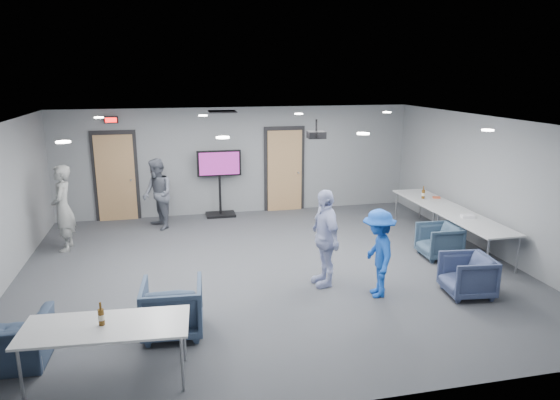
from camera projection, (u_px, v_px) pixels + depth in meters
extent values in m
plane|color=#3E4247|center=(270.00, 269.00, 9.24)|extent=(9.00, 9.00, 0.00)
plane|color=silver|center=(269.00, 122.00, 8.57)|extent=(9.00, 9.00, 0.00)
cube|color=gray|center=(238.00, 161.00, 12.69)|extent=(9.00, 0.02, 2.70)
cube|color=gray|center=(347.00, 291.00, 5.13)|extent=(9.00, 0.02, 2.70)
cube|color=gray|center=(492.00, 186.00, 9.87)|extent=(0.02, 8.00, 2.70)
cube|color=black|center=(116.00, 177.00, 12.09)|extent=(1.06, 0.06, 2.24)
cube|color=tan|center=(116.00, 178.00, 12.06)|extent=(0.90, 0.05, 2.10)
cylinder|color=gray|center=(131.00, 180.00, 12.10)|extent=(0.04, 0.10, 0.04)
cube|color=black|center=(284.00, 169.00, 12.98)|extent=(1.06, 0.06, 2.24)
cube|color=tan|center=(285.00, 171.00, 12.95)|extent=(0.90, 0.05, 2.10)
cylinder|color=gray|center=(298.00, 173.00, 12.99)|extent=(0.04, 0.10, 0.04)
cube|color=black|center=(111.00, 120.00, 11.72)|extent=(0.32, 0.06, 0.16)
cube|color=#FF0C0C|center=(111.00, 120.00, 11.68)|extent=(0.26, 0.02, 0.11)
cube|color=black|center=(222.00, 112.00, 11.12)|extent=(0.60, 0.60, 0.03)
cylinder|color=white|center=(63.00, 142.00, 6.24)|extent=(0.18, 0.18, 0.02)
cylinder|color=white|center=(99.00, 118.00, 9.64)|extent=(0.18, 0.18, 0.02)
cylinder|color=white|center=(223.00, 138.00, 6.66)|extent=(0.18, 0.18, 0.02)
cylinder|color=white|center=(203.00, 116.00, 10.07)|extent=(0.18, 0.18, 0.02)
cylinder|color=white|center=(363.00, 134.00, 7.09)|extent=(0.18, 0.18, 0.02)
cylinder|color=white|center=(299.00, 114.00, 10.49)|extent=(0.18, 0.18, 0.02)
cylinder|color=white|center=(488.00, 130.00, 7.52)|extent=(0.18, 0.18, 0.02)
cylinder|color=white|center=(387.00, 112.00, 10.92)|extent=(0.18, 0.18, 0.02)
imported|color=gray|center=(63.00, 208.00, 10.04)|extent=(0.43, 0.65, 1.76)
imported|color=slate|center=(158.00, 194.00, 11.45)|extent=(0.87, 0.97, 1.64)
imported|color=#B6BFEA|center=(325.00, 238.00, 8.38)|extent=(0.48, 1.01, 1.67)
imported|color=blue|center=(378.00, 253.00, 7.98)|extent=(0.68, 1.01, 1.44)
imported|color=#374B5F|center=(439.00, 241.00, 9.75)|extent=(0.76, 0.74, 0.66)
imported|color=#3D486A|center=(467.00, 275.00, 8.08)|extent=(0.82, 0.80, 0.67)
imported|color=#3A4B65|center=(172.00, 308.00, 6.88)|extent=(0.87, 0.89, 0.76)
imported|color=#324056|center=(6.00, 342.00, 6.12)|extent=(1.01, 0.89, 0.63)
cube|color=#B5B8BA|center=(427.00, 199.00, 11.40)|extent=(0.80, 1.93, 0.03)
cylinder|color=gray|center=(396.00, 206.00, 12.26)|extent=(0.04, 0.04, 0.70)
cylinder|color=gray|center=(433.00, 227.00, 10.59)|extent=(0.04, 0.04, 0.70)
cylinder|color=gray|center=(420.00, 204.00, 12.40)|extent=(0.04, 0.04, 0.70)
cylinder|color=gray|center=(460.00, 225.00, 10.73)|extent=(0.04, 0.04, 0.70)
cube|color=#B5B8BA|center=(476.00, 223.00, 9.61)|extent=(0.78, 1.87, 0.03)
cylinder|color=gray|center=(437.00, 229.00, 10.44)|extent=(0.04, 0.04, 0.70)
cylinder|color=gray|center=(487.00, 258.00, 8.83)|extent=(0.04, 0.04, 0.70)
cylinder|color=gray|center=(464.00, 227.00, 10.57)|extent=(0.04, 0.04, 0.70)
cylinder|color=gray|center=(518.00, 255.00, 8.96)|extent=(0.04, 0.04, 0.70)
cube|color=#B5B8BA|center=(106.00, 326.00, 5.69)|extent=(1.92, 0.91, 0.03)
cylinder|color=gray|center=(184.00, 336.00, 6.20)|extent=(0.04, 0.04, 0.70)
cylinder|color=gray|center=(39.00, 347.00, 5.96)|extent=(0.04, 0.04, 0.70)
cylinder|color=gray|center=(182.00, 364.00, 5.61)|extent=(0.04, 0.04, 0.70)
cylinder|color=gray|center=(21.00, 377.00, 5.36)|extent=(0.04, 0.04, 0.70)
cylinder|color=#58370F|center=(101.00, 317.00, 5.67)|extent=(0.07, 0.07, 0.19)
cylinder|color=#58370F|center=(100.00, 306.00, 5.64)|extent=(0.03, 0.03, 0.09)
cylinder|color=beige|center=(101.00, 317.00, 5.67)|extent=(0.07, 0.07, 0.06)
cylinder|color=#58370F|center=(423.00, 194.00, 11.38)|extent=(0.07, 0.07, 0.20)
cylinder|color=#58370F|center=(424.00, 188.00, 11.34)|extent=(0.03, 0.03, 0.09)
cylinder|color=beige|center=(423.00, 194.00, 11.38)|extent=(0.08, 0.08, 0.07)
cube|color=#C15030|center=(436.00, 197.00, 11.44)|extent=(0.19, 0.16, 0.04)
cube|color=silver|center=(468.00, 216.00, 9.91)|extent=(0.28, 0.22, 0.06)
cube|color=black|center=(221.00, 214.00, 12.67)|extent=(0.73, 0.52, 0.06)
cylinder|color=black|center=(220.00, 190.00, 12.51)|extent=(0.06, 0.06, 1.25)
cube|color=black|center=(219.00, 163.00, 12.34)|extent=(1.09, 0.07, 0.64)
cube|color=#781A6B|center=(219.00, 164.00, 12.30)|extent=(0.99, 0.01, 0.56)
cylinder|color=black|center=(317.00, 125.00, 9.26)|extent=(0.04, 0.04, 0.22)
cube|color=black|center=(316.00, 135.00, 9.31)|extent=(0.34, 0.30, 0.13)
cylinder|color=black|center=(319.00, 136.00, 9.17)|extent=(0.08, 0.06, 0.08)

